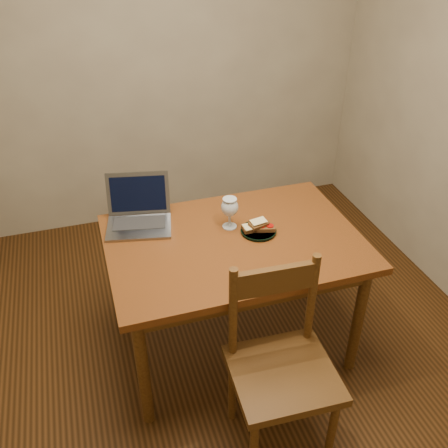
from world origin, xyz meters
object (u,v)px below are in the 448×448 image
object	(u,v)px
milk_glass	(230,213)
laptop	(139,211)
chair	(282,360)
plate	(258,231)
table	(234,253)

from	to	relation	value
milk_glass	laptop	bearing A→B (deg)	155.92
chair	milk_glass	distance (m)	0.82
plate	milk_glass	xyz separation A→B (m)	(-0.13, 0.10, 0.08)
milk_glass	laptop	size ratio (longest dim) A/B	0.45
plate	laptop	world-z (taller)	laptop
milk_glass	chair	bearing A→B (deg)	-90.40
chair	laptop	size ratio (longest dim) A/B	1.23
table	milk_glass	size ratio (longest dim) A/B	7.36
plate	milk_glass	world-z (taller)	milk_glass
table	plate	xyz separation A→B (m)	(0.14, 0.03, 0.09)
table	laptop	distance (m)	0.56
table	milk_glass	xyz separation A→B (m)	(0.01, 0.12, 0.17)
table	laptop	xyz separation A→B (m)	(-0.44, 0.32, 0.15)
table	milk_glass	distance (m)	0.21
chair	laptop	xyz separation A→B (m)	(-0.44, 0.96, 0.28)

